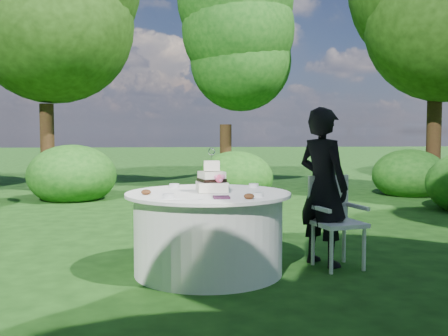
{
  "coord_description": "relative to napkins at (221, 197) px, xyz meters",
  "views": [
    {
      "loc": [
        -0.32,
        -4.91,
        1.34
      ],
      "look_at": [
        0.15,
        0.0,
        1.0
      ],
      "focal_mm": 42.0,
      "sensor_mm": 36.0,
      "label": 1
    }
  ],
  "objects": [
    {
      "name": "table",
      "position": [
        -0.09,
        0.45,
        -0.39
      ],
      "size": [
        1.56,
        1.56,
        0.77
      ],
      "color": "white",
      "rests_on": "ground"
    },
    {
      "name": "guest",
      "position": [
        1.08,
        0.64,
        0.01
      ],
      "size": [
        0.63,
        0.69,
        1.58
      ],
      "primitive_type": "imported",
      "rotation": [
        0.0,
        0.0,
        2.15
      ],
      "color": "black",
      "rests_on": "ground"
    },
    {
      "name": "napkins",
      "position": [
        0.0,
        0.0,
        0.0
      ],
      "size": [
        0.14,
        0.14,
        0.02
      ],
      "primitive_type": "cube",
      "color": "#451D39",
      "rests_on": "table"
    },
    {
      "name": "petal_cups",
      "position": [
        -0.22,
        0.12,
        0.02
      ],
      "size": [
        0.98,
        0.48,
        0.05
      ],
      "color": "#562D16",
      "rests_on": "table"
    },
    {
      "name": "votives",
      "position": [
        -0.03,
        0.47,
        0.01
      ],
      "size": [
        0.97,
        0.95,
        0.04
      ],
      "color": "silver",
      "rests_on": "table"
    },
    {
      "name": "feather_plume",
      "position": [
        -0.37,
        -0.07,
        -0.0
      ],
      "size": [
        0.48,
        0.07,
        0.01
      ],
      "primitive_type": "ellipsoid",
      "color": "white",
      "rests_on": "table"
    },
    {
      "name": "cake",
      "position": [
        -0.05,
        0.48,
        0.1
      ],
      "size": [
        0.3,
        0.3,
        0.42
      ],
      "color": "white",
      "rests_on": "table"
    },
    {
      "name": "chair",
      "position": [
        1.18,
        0.58,
        -0.26
      ],
      "size": [
        0.54,
        0.53,
        0.9
      ],
      "color": "white",
      "rests_on": "ground"
    },
    {
      "name": "ground",
      "position": [
        -0.09,
        0.45,
        -0.78
      ],
      "size": [
        80.0,
        80.0,
        0.0
      ],
      "primitive_type": "plane",
      "color": "black",
      "rests_on": "ground"
    }
  ]
}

